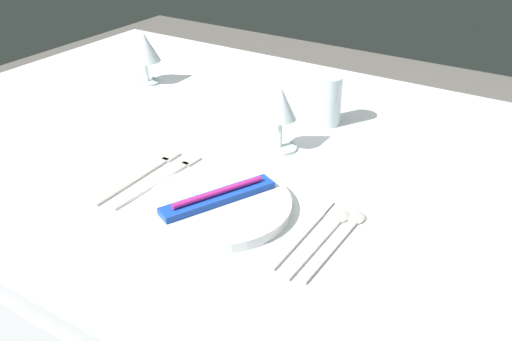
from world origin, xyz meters
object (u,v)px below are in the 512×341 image
at_px(toothbrush_package, 218,197).
at_px(fork_inner, 143,174).
at_px(dinner_plate, 219,205).
at_px(spoon_soup, 326,233).
at_px(wine_glass_centre, 281,108).
at_px(dinner_knife, 301,234).
at_px(drink_tumbler, 327,103).
at_px(wine_glass_left, 145,49).
at_px(fork_outer, 162,178).
at_px(spoon_dessert, 342,236).

relative_size(toothbrush_package, fork_inner, 0.90).
relative_size(dinner_plate, spoon_soup, 1.21).
distance_m(toothbrush_package, wine_glass_centre, 0.26).
relative_size(dinner_plate, fork_inner, 1.10).
relative_size(fork_inner, dinner_knife, 1.07).
bearing_deg(wine_glass_centre, drink_tumbler, 81.91).
height_order(toothbrush_package, wine_glass_left, wine_glass_left).
relative_size(fork_outer, wine_glass_left, 1.68).
relative_size(toothbrush_package, drink_tumbler, 1.83).
bearing_deg(toothbrush_package, spoon_dessert, 10.76).
height_order(fork_inner, wine_glass_centre, wine_glass_centre).
height_order(spoon_soup, wine_glass_left, wine_glass_left).
height_order(fork_outer, spoon_soup, spoon_soup).
relative_size(dinner_plate, toothbrush_package, 1.23).
bearing_deg(dinner_plate, dinner_knife, 3.93).
bearing_deg(spoon_dessert, wine_glass_centre, 138.10).
bearing_deg(wine_glass_centre, dinner_knife, -53.47).
relative_size(fork_outer, fork_inner, 1.00).
distance_m(dinner_plate, wine_glass_left, 0.66).
bearing_deg(dinner_knife, spoon_dessert, 27.21).
height_order(spoon_soup, wine_glass_centre, wine_glass_centre).
bearing_deg(dinner_plate, wine_glass_left, 142.61).
xyz_separation_m(toothbrush_package, drink_tumbler, (-0.00, 0.42, 0.02)).
distance_m(fork_outer, wine_glass_centre, 0.28).
xyz_separation_m(fork_outer, spoon_dessert, (0.36, 0.01, -0.00)).
xyz_separation_m(fork_outer, spoon_soup, (0.34, 0.01, 0.00)).
bearing_deg(fork_inner, dinner_knife, -1.25).
height_order(wine_glass_centre, wine_glass_left, same).
height_order(spoon_dessert, wine_glass_left, wine_glass_left).
xyz_separation_m(fork_inner, spoon_soup, (0.38, 0.01, 0.00)).
xyz_separation_m(toothbrush_package, wine_glass_left, (-0.52, 0.40, 0.07)).
relative_size(fork_inner, spoon_dessert, 1.08).
bearing_deg(spoon_soup, wine_glass_centre, 133.96).
relative_size(spoon_soup, spoon_dessert, 0.99).
bearing_deg(wine_glass_left, spoon_soup, -27.31).
xyz_separation_m(spoon_soup, drink_tumbler, (-0.19, 0.39, 0.05)).
distance_m(fork_outer, dinner_knife, 0.30).
xyz_separation_m(toothbrush_package, spoon_dessert, (0.21, 0.04, -0.02)).
height_order(dinner_knife, wine_glass_centre, wine_glass_centre).
bearing_deg(fork_inner, wine_glass_left, 130.95).
height_order(dinner_plate, toothbrush_package, toothbrush_package).
relative_size(dinner_knife, wine_glass_left, 1.57).
relative_size(dinner_plate, dinner_knife, 1.18).
bearing_deg(fork_outer, toothbrush_package, -9.73).
distance_m(fork_inner, drink_tumbler, 0.45).
distance_m(toothbrush_package, wine_glass_left, 0.66).
bearing_deg(fork_inner, toothbrush_package, -5.42).
bearing_deg(wine_glass_centre, fork_inner, -125.04).
xyz_separation_m(fork_inner, drink_tumbler, (0.19, 0.40, 0.05)).
bearing_deg(spoon_dessert, dinner_knife, -152.79).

